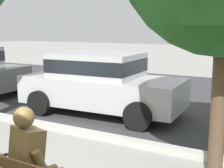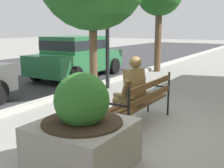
# 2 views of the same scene
# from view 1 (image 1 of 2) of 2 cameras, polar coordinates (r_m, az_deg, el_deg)

# --- Properties ---
(street_surface) EXTENTS (60.00, 9.00, 0.01)m
(street_surface) POSITION_cam_1_polar(r_m,az_deg,el_deg) (10.10, 15.61, -2.57)
(street_surface) COLOR #38383A
(street_surface) RESTS_ON ground
(curb_stone) EXTENTS (60.00, 0.20, 0.12)m
(curb_stone) POSITION_cam_1_polar(r_m,az_deg,el_deg) (5.88, 4.63, -10.82)
(curb_stone) COLOR #B2AFA8
(curb_stone) RESTS_ON ground
(bronze_statue_seated) EXTENTS (0.78, 0.80, 1.37)m
(bronze_statue_seated) POSITION_cam_1_polar(r_m,az_deg,el_deg) (3.59, -13.12, -14.69)
(bronze_statue_seated) COLOR brown
(bronze_statue_seated) RESTS_ON ground
(parked_car_silver) EXTENTS (4.17, 2.06, 1.56)m
(parked_car_silver) POSITION_cam_1_polar(r_m,az_deg,el_deg) (7.88, -2.17, 0.50)
(parked_car_silver) COLOR #B7B7BC
(parked_car_silver) RESTS_ON ground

